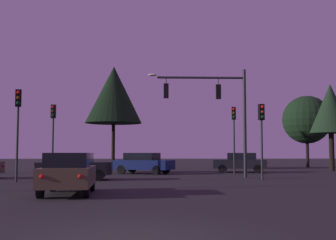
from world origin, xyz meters
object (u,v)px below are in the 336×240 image
(tree_right_cluster, at_px, (307,120))
(traffic_light_median, at_px, (18,117))
(traffic_light_far_side, at_px, (262,126))
(car_far_lane, at_px, (143,163))
(tree_behind_sign, at_px, (114,95))
(traffic_light_corner_left, at_px, (53,126))
(traffic_light_corner_right, at_px, (234,127))
(car_nearside_lane, at_px, (69,173))
(traffic_signal_mast_arm, at_px, (217,103))
(car_parked_lot, at_px, (240,162))
(car_crossing_left, at_px, (74,166))
(tree_center_horizon, at_px, (331,109))

(tree_right_cluster, bearing_deg, traffic_light_median, -136.15)
(traffic_light_far_side, relative_size, car_far_lane, 0.93)
(tree_behind_sign, bearing_deg, traffic_light_corner_left, -104.73)
(traffic_light_corner_right, distance_m, car_nearside_lane, 17.26)
(traffic_light_median, height_order, car_far_lane, traffic_light_median)
(car_nearside_lane, bearing_deg, traffic_light_median, 119.71)
(traffic_signal_mast_arm, xyz_separation_m, traffic_light_median, (-11.05, -3.58, -1.18))
(traffic_light_median, relative_size, tree_behind_sign, 0.51)
(traffic_light_far_side, height_order, car_parked_lot, traffic_light_far_side)
(car_far_lane, relative_size, tree_right_cluster, 0.60)
(car_crossing_left, bearing_deg, car_parked_lot, 38.67)
(traffic_light_corner_right, distance_m, tree_right_cluster, 18.60)
(traffic_light_corner_right, relative_size, tree_right_cluster, 0.63)
(traffic_signal_mast_arm, distance_m, traffic_light_far_side, 3.69)
(car_parked_lot, bearing_deg, car_nearside_lane, -119.59)
(tree_behind_sign, relative_size, tree_center_horizon, 1.29)
(traffic_light_corner_left, bearing_deg, tree_center_horizon, 18.83)
(traffic_signal_mast_arm, distance_m, traffic_light_corner_right, 4.63)
(tree_center_horizon, xyz_separation_m, tree_right_cluster, (1.33, 9.35, -0.22))
(traffic_light_corner_left, distance_m, car_nearside_lane, 13.50)
(traffic_light_median, xyz_separation_m, car_crossing_left, (2.68, 1.77, -2.61))
(traffic_signal_mast_arm, height_order, tree_center_horizon, tree_center_horizon)
(traffic_light_far_side, bearing_deg, traffic_light_median, -175.71)
(tree_center_horizon, bearing_deg, traffic_light_far_side, -126.53)
(car_crossing_left, relative_size, car_far_lane, 0.93)
(tree_right_cluster, bearing_deg, car_far_lane, -141.01)
(car_nearside_lane, height_order, car_parked_lot, same)
(traffic_light_corner_left, bearing_deg, car_crossing_left, -62.78)
(tree_behind_sign, xyz_separation_m, tree_right_cluster, (20.09, 5.27, -1.86))
(traffic_light_corner_left, relative_size, traffic_light_far_side, 1.11)
(car_nearside_lane, xyz_separation_m, car_parked_lot, (10.05, 17.69, 0.00))
(car_crossing_left, bearing_deg, tree_center_horizon, 30.57)
(car_far_lane, xyz_separation_m, tree_behind_sign, (-2.90, 8.65, 6.11))
(car_parked_lot, xyz_separation_m, tree_right_cluster, (9.68, 11.91, 4.24))
(car_far_lane, bearing_deg, traffic_signal_mast_arm, -48.71)
(tree_behind_sign, bearing_deg, traffic_light_far_side, -59.81)
(car_crossing_left, bearing_deg, traffic_light_corner_left, 117.22)
(traffic_light_corner_left, relative_size, car_crossing_left, 1.10)
(traffic_signal_mast_arm, height_order, tree_right_cluster, tree_right_cluster)
(traffic_light_corner_left, xyz_separation_m, car_crossing_left, (2.14, -4.17, -2.52))
(car_crossing_left, height_order, car_parked_lot, same)
(traffic_light_median, height_order, tree_right_cluster, tree_right_cluster)
(traffic_signal_mast_arm, bearing_deg, traffic_light_corner_left, 167.33)
(car_nearside_lane, bearing_deg, traffic_light_far_side, 40.48)
(car_nearside_lane, bearing_deg, tree_behind_sign, 90.86)
(car_far_lane, bearing_deg, tree_behind_sign, 108.53)
(car_parked_lot, bearing_deg, tree_center_horizon, 17.07)
(car_nearside_lane, distance_m, car_crossing_left, 8.74)
(traffic_signal_mast_arm, distance_m, tree_center_horizon, 14.95)
(car_nearside_lane, xyz_separation_m, tree_right_cluster, (19.73, 29.60, 4.25))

